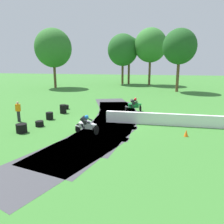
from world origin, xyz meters
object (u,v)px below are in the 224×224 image
at_px(tire_stack_near, 22,128).
at_px(traffic_cone, 186,133).
at_px(motorcycle_chase_green, 134,105).
at_px(tire_stack_mid_a, 40,124).
at_px(tire_stack_far, 63,109).
at_px(tire_stack_mid_b, 50,116).
at_px(track_marshal, 18,112).
at_px(tire_stack_extra_a, 66,107).
at_px(motorcycle_lead_white, 87,125).

distance_m(tire_stack_near, traffic_cone, 10.94).
height_order(motorcycle_chase_green, tire_stack_mid_a, motorcycle_chase_green).
bearing_deg(tire_stack_far, tire_stack_mid_b, -96.36).
height_order(tire_stack_mid_a, track_marshal, track_marshal).
bearing_deg(tire_stack_near, tire_stack_mid_a, 72.89).
relative_size(motorcycle_chase_green, track_marshal, 1.06).
relative_size(tire_stack_far, traffic_cone, 1.82).
distance_m(tire_stack_extra_a, traffic_cone, 12.54).
distance_m(motorcycle_lead_white, tire_stack_extra_a, 8.31).
bearing_deg(motorcycle_lead_white, track_marshal, 162.60).
xyz_separation_m(motorcycle_lead_white, traffic_cone, (6.40, 0.64, -0.42)).
xyz_separation_m(tire_stack_extra_a, track_marshal, (-1.88, -5.11, 0.62)).
distance_m(motorcycle_lead_white, track_marshal, 6.54).
relative_size(tire_stack_mid_b, traffic_cone, 1.36).
bearing_deg(tire_stack_mid_a, tire_stack_near, -107.11).
distance_m(tire_stack_near, tire_stack_extra_a, 7.57).
distance_m(tire_stack_mid_a, tire_stack_extra_a, 6.02).
relative_size(tire_stack_far, track_marshal, 0.49).
bearing_deg(tire_stack_mid_a, motorcycle_chase_green, 43.26).
bearing_deg(traffic_cone, tire_stack_extra_a, 149.17).
bearing_deg(tire_stack_mid_a, tire_stack_extra_a, 93.50).
height_order(motorcycle_chase_green, tire_stack_near, motorcycle_chase_green).
bearing_deg(motorcycle_chase_green, tire_stack_far, -163.75).
height_order(tire_stack_near, tire_stack_far, tire_stack_far).
relative_size(motorcycle_lead_white, tire_stack_far, 2.13).
bearing_deg(motorcycle_chase_green, tire_stack_extra_a, -178.93).
distance_m(motorcycle_lead_white, tire_stack_far, 6.60).
bearing_deg(tire_stack_near, motorcycle_chase_green, 47.70).
distance_m(tire_stack_near, tire_stack_mid_a, 1.63).
height_order(motorcycle_lead_white, tire_stack_extra_a, motorcycle_lead_white).
relative_size(motorcycle_lead_white, tire_stack_extra_a, 2.66).
bearing_deg(tire_stack_mid_b, traffic_cone, -12.83).
relative_size(tire_stack_near, track_marshal, 0.44).
distance_m(motorcycle_chase_green, tire_stack_extra_a, 6.91).
distance_m(motorcycle_chase_green, tire_stack_near, 10.41).
height_order(tire_stack_mid_b, tire_stack_extra_a, tire_stack_mid_b).
bearing_deg(motorcycle_chase_green, tire_stack_near, -132.30).
xyz_separation_m(tire_stack_far, traffic_cone, (10.29, -4.68, -0.18)).
relative_size(motorcycle_chase_green, tire_stack_far, 2.16).
bearing_deg(tire_stack_mid_b, motorcycle_lead_white, -36.26).
bearing_deg(tire_stack_near, tire_stack_far, 84.27).
xyz_separation_m(tire_stack_near, tire_stack_far, (0.59, 5.83, 0.10)).
bearing_deg(traffic_cone, track_marshal, 174.05).
bearing_deg(motorcycle_lead_white, tire_stack_extra_a, 121.70).
distance_m(motorcycle_chase_green, tire_stack_mid_b, 7.87).
bearing_deg(tire_stack_extra_a, motorcycle_lead_white, -58.30).
bearing_deg(tire_stack_mid_b, tire_stack_mid_a, -85.72).
xyz_separation_m(tire_stack_extra_a, traffic_cone, (10.76, -6.42, 0.02)).
bearing_deg(tire_stack_far, motorcycle_lead_white, -53.83).
distance_m(tire_stack_mid_a, tire_stack_mid_b, 2.00).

